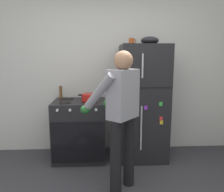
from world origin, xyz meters
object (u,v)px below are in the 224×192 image
(person_cook, at_px, (120,109))
(red_pot, at_px, (89,97))
(coffee_mug, at_px, (132,41))
(refrigerator, at_px, (143,102))
(mixing_bowl, at_px, (150,41))
(stove_range, at_px, (80,130))
(pepper_mill, at_px, (61,92))

(person_cook, relative_size, red_pot, 4.84)
(red_pot, relative_size, coffee_mug, 2.95)
(refrigerator, bearing_deg, red_pot, -176.45)
(red_pot, distance_m, mixing_bowl, 1.21)
(stove_range, bearing_deg, refrigerator, 0.60)
(stove_range, bearing_deg, coffee_mug, 4.40)
(pepper_mill, relative_size, mixing_bowl, 0.75)
(pepper_mill, bearing_deg, refrigerator, -9.02)
(refrigerator, height_order, person_cook, refrigerator)
(refrigerator, bearing_deg, pepper_mill, 170.98)
(stove_range, bearing_deg, person_cook, -57.73)
(pepper_mill, bearing_deg, coffee_mug, -7.87)
(refrigerator, bearing_deg, stove_range, -179.40)
(coffee_mug, bearing_deg, pepper_mill, 172.13)
(refrigerator, height_order, stove_range, refrigerator)
(person_cook, relative_size, mixing_bowl, 6.17)
(person_cook, xyz_separation_m, red_pot, (-0.38, 0.82, -0.01))
(pepper_mill, bearing_deg, mixing_bowl, -8.48)
(stove_range, distance_m, mixing_bowl, 1.69)
(person_cook, distance_m, coffee_mug, 1.24)
(person_cook, height_order, pepper_mill, person_cook)
(refrigerator, height_order, red_pot, refrigerator)
(stove_range, distance_m, person_cook, 1.14)
(refrigerator, distance_m, mixing_bowl, 0.92)
(red_pot, height_order, mixing_bowl, mixing_bowl)
(pepper_mill, xyz_separation_m, mixing_bowl, (1.34, -0.20, 0.78))
(stove_range, height_order, coffee_mug, coffee_mug)
(refrigerator, xyz_separation_m, coffee_mug, (-0.18, 0.05, 0.90))
(red_pot, xyz_separation_m, mixing_bowl, (0.88, 0.05, 0.82))
(person_cook, bearing_deg, pepper_mill, 128.23)
(stove_range, relative_size, person_cook, 0.56)
(stove_range, height_order, mixing_bowl, mixing_bowl)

